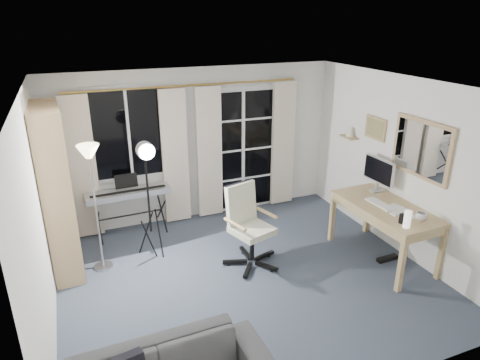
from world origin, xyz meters
name	(u,v)px	position (x,y,z in m)	size (l,w,h in m)	color
floor	(247,278)	(0.00, 0.00, -0.01)	(4.50, 4.00, 0.02)	#35404E
window	(128,133)	(-1.05, 1.97, 1.50)	(1.20, 0.08, 1.40)	white
french_door	(242,151)	(0.75, 1.97, 1.03)	(1.32, 0.09, 2.11)	white
curtains	(192,155)	(-0.14, 1.88, 1.09)	(3.60, 0.07, 2.13)	gold
bookshelf	(54,197)	(-2.13, 1.09, 1.02)	(0.39, 1.01, 2.15)	#A78158
torchiere_lamp	(91,171)	(-1.66, 0.93, 1.35)	(0.31, 0.31, 1.68)	#B2B2B7
keyboard_piano	(128,194)	(-1.17, 1.70, 0.67)	(1.22, 0.62, 0.88)	black
studio_light	(146,165)	(-0.99, 0.93, 1.35)	(0.32, 0.34, 1.68)	black
office_chair	(246,218)	(0.14, 0.38, 0.64)	(0.76, 0.72, 1.09)	black
desk	(385,212)	(1.88, -0.25, 0.69)	(0.78, 1.49, 0.78)	tan
monitor	(379,171)	(2.08, 0.20, 1.08)	(0.19, 0.57, 0.49)	silver
desk_clutter	(393,226)	(1.82, -0.49, 0.61)	(0.45, 0.90, 0.99)	white
mug	(421,216)	(1.98, -0.75, 0.85)	(0.13, 0.10, 0.13)	silver
wall_mirror	(421,149)	(2.22, -0.35, 1.55)	(0.04, 0.94, 0.74)	#A78158
framed_print	(376,128)	(2.23, 0.55, 1.60)	(0.03, 0.42, 0.32)	#A78158
wall_shelf	(350,133)	(2.16, 1.05, 1.41)	(0.16, 0.30, 0.18)	#A78158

